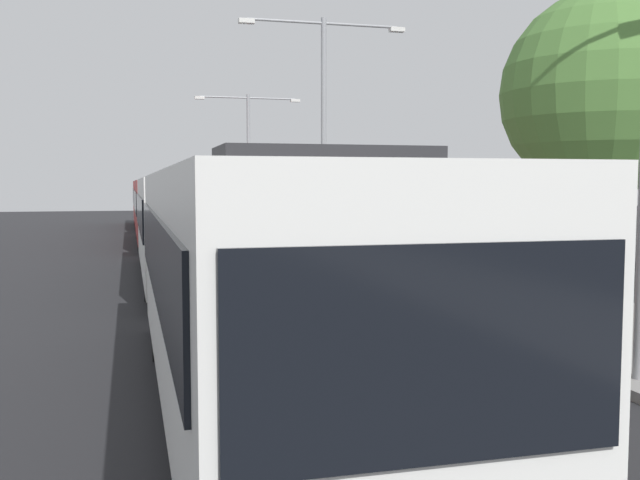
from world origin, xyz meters
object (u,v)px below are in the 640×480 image
(bus_lead, at_px, (258,280))
(bus_second_in_line, at_px, (184,224))
(streetlamp_far, at_px, (248,146))
(roadside_tree, at_px, (604,94))
(bus_fourth_in_line, at_px, (153,202))
(streetlamp_mid, at_px, (324,113))
(white_suv, at_px, (382,270))
(bus_middle, at_px, (163,209))

(bus_lead, height_order, bus_second_in_line, same)
(bus_lead, relative_size, streetlamp_far, 1.37)
(roadside_tree, bearing_deg, streetlamp_far, 94.95)
(bus_fourth_in_line, bearing_deg, streetlamp_mid, -76.84)
(bus_lead, distance_m, white_suv, 6.80)
(bus_lead, relative_size, white_suv, 2.34)
(bus_second_in_line, xyz_separation_m, bus_middle, (-0.00, 13.50, -0.00))
(white_suv, bearing_deg, bus_middle, 100.13)
(white_suv, height_order, streetlamp_mid, streetlamp_mid)
(white_suv, height_order, streetlamp_far, streetlamp_far)
(streetlamp_mid, bearing_deg, bus_fourth_in_line, 103.16)
(streetlamp_mid, distance_m, roadside_tree, 12.95)
(bus_lead, bearing_deg, streetlamp_mid, 72.16)
(bus_second_in_line, distance_m, bus_fourth_in_line, 27.00)
(bus_lead, height_order, streetlamp_far, streetlamp_far)
(bus_fourth_in_line, xyz_separation_m, streetlamp_mid, (5.40, -23.09, 3.80))
(streetlamp_mid, distance_m, streetlamp_far, 17.20)
(bus_lead, distance_m, streetlamp_far, 34.56)
(bus_lead, xyz_separation_m, streetlamp_mid, (5.40, 16.77, 3.80))
(roadside_tree, bearing_deg, bus_second_in_line, 132.32)
(bus_fourth_in_line, distance_m, white_suv, 34.40)
(streetlamp_far, bearing_deg, bus_fourth_in_line, 132.48)
(bus_lead, xyz_separation_m, bus_fourth_in_line, (0.00, 39.86, 0.00))
(bus_lead, distance_m, bus_second_in_line, 12.87)
(bus_middle, bearing_deg, bus_lead, -90.00)
(white_suv, distance_m, streetlamp_far, 28.64)
(bus_second_in_line, relative_size, white_suv, 2.58)
(bus_fourth_in_line, xyz_separation_m, white_suv, (3.70, -34.19, -0.66))
(white_suv, height_order, roadside_tree, roadside_tree)
(roadside_tree, bearing_deg, bus_middle, 109.73)
(bus_second_in_line, xyz_separation_m, white_suv, (3.70, -7.20, -0.66))
(bus_second_in_line, distance_m, bus_middle, 13.50)
(white_suv, distance_m, streetlamp_mid, 12.08)
(bus_lead, bearing_deg, white_suv, 56.89)
(bus_second_in_line, relative_size, streetlamp_far, 1.51)
(bus_fourth_in_line, distance_m, streetlamp_far, 8.69)
(bus_middle, relative_size, roadside_tree, 1.73)
(bus_middle, height_order, roadside_tree, roadside_tree)
(bus_lead, xyz_separation_m, streetlamp_far, (5.40, 33.97, 3.41))
(bus_lead, height_order, white_suv, bus_lead)
(streetlamp_mid, bearing_deg, streetlamp_far, 90.00)
(white_suv, bearing_deg, streetlamp_far, 86.56)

